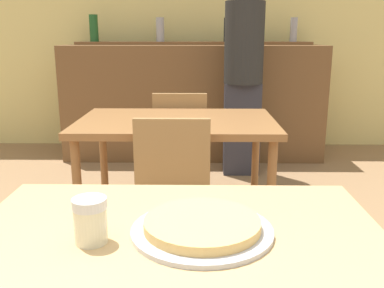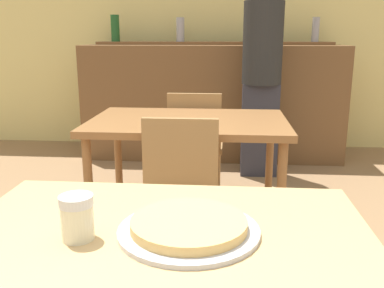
% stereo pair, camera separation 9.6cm
% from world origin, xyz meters
% --- Properties ---
extents(wall_back, '(8.00, 0.05, 2.80)m').
position_xyz_m(wall_back, '(0.00, 3.97, 1.40)').
color(wall_back, '#EAD684').
rests_on(wall_back, ground_plane).
extents(dining_table_near, '(1.03, 0.82, 0.77)m').
position_xyz_m(dining_table_near, '(0.00, 0.00, 0.68)').
color(dining_table_near, tan).
rests_on(dining_table_near, ground_plane).
extents(dining_table_far, '(1.17, 0.77, 0.75)m').
position_xyz_m(dining_table_far, '(-0.08, 1.61, 0.67)').
color(dining_table_far, brown).
rests_on(dining_table_far, ground_plane).
extents(bar_counter, '(2.60, 0.56, 1.14)m').
position_xyz_m(bar_counter, '(0.00, 3.47, 0.57)').
color(bar_counter, brown).
rests_on(bar_counter, ground_plane).
extents(bar_back_shelf, '(2.39, 0.24, 0.30)m').
position_xyz_m(bar_back_shelf, '(-0.05, 3.61, 1.19)').
color(bar_back_shelf, brown).
rests_on(bar_back_shelf, bar_counter).
extents(chair_far_side_front, '(0.40, 0.40, 0.85)m').
position_xyz_m(chair_far_side_front, '(-0.08, 1.05, 0.49)').
color(chair_far_side_front, olive).
rests_on(chair_far_side_front, ground_plane).
extents(chair_far_side_back, '(0.40, 0.40, 0.85)m').
position_xyz_m(chair_far_side_back, '(-0.08, 2.17, 0.49)').
color(chair_far_side_back, olive).
rests_on(chair_far_side_back, ground_plane).
extents(pizza_tray, '(0.35, 0.35, 0.04)m').
position_xyz_m(pizza_tray, '(0.06, 0.07, 0.79)').
color(pizza_tray, '#B7B7BC').
rests_on(pizza_tray, dining_table_near).
extents(cheese_shaker, '(0.08, 0.08, 0.11)m').
position_xyz_m(cheese_shaker, '(-0.19, 0.02, 0.83)').
color(cheese_shaker, beige).
rests_on(cheese_shaker, dining_table_near).
extents(person_standing, '(0.34, 0.34, 1.73)m').
position_xyz_m(person_standing, '(0.45, 2.89, 0.94)').
color(person_standing, '#2D2D38').
rests_on(person_standing, ground_plane).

